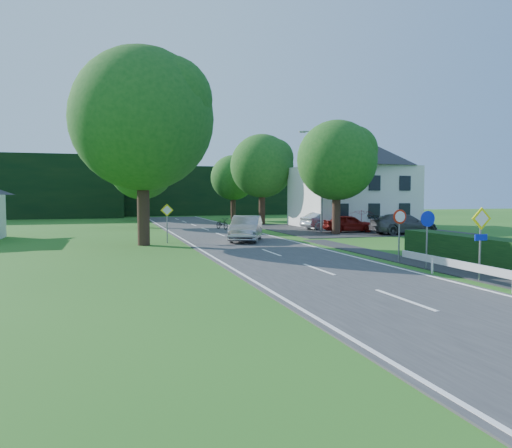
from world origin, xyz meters
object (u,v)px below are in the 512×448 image
object	(u,v)px
parked_car_silver_a	(326,221)
parked_car_grey	(404,224)
parked_car_red	(349,223)
parked_car_silver_b	(399,223)
motorcycle	(222,224)
moving_car	(246,228)
streetlight	(320,176)
parasol	(362,220)

from	to	relation	value
parked_car_silver_a	parked_car_grey	size ratio (longest dim) A/B	0.85
parked_car_red	parked_car_silver_b	bearing A→B (deg)	-79.08
motorcycle	parked_car_silver_a	world-z (taller)	parked_car_silver_a
moving_car	parked_car_silver_b	size ratio (longest dim) A/B	1.09
parked_car_silver_a	parked_car_grey	bearing A→B (deg)	-166.81
streetlight	parked_car_silver_a	bearing A→B (deg)	57.88
parked_car_silver_a	motorcycle	bearing A→B (deg)	59.83
parked_car_red	parked_car_grey	size ratio (longest dim) A/B	0.77
moving_car	parasol	bearing A→B (deg)	48.38
parasol	parked_car_silver_b	bearing A→B (deg)	-7.91
moving_car	parked_car_silver_b	distance (m)	15.49
parked_car_red	parked_car_silver_a	xyz separation A→B (m)	(-0.32, 3.62, 0.05)
parked_car_silver_b	parasol	bearing A→B (deg)	49.86
parked_car_red	parasol	bearing A→B (deg)	-57.25
parked_car_silver_b	parasol	distance (m)	3.25
moving_car	motorcycle	bearing A→B (deg)	106.93
parked_car_silver_a	streetlight	bearing A→B (deg)	133.79
streetlight	moving_car	distance (m)	10.09
motorcycle	parked_car_grey	distance (m)	15.00
parked_car_grey	parked_car_silver_b	world-z (taller)	parked_car_grey
streetlight	parked_car_red	world-z (taller)	streetlight
parked_car_red	motorcycle	bearing A→B (deg)	63.46
parked_car_red	parked_car_grey	distance (m)	4.24
streetlight	parasol	xyz separation A→B (m)	(3.76, 0.14, -3.55)
streetlight	parked_car_grey	xyz separation A→B (m)	(5.30, -3.50, -3.66)
motorcycle	moving_car	bearing A→B (deg)	-113.16
motorcycle	parked_car_red	size ratio (longest dim) A/B	0.45
streetlight	parked_car_grey	distance (m)	7.34
parked_car_silver_a	parked_car_red	bearing A→B (deg)	171.03
parked_car_grey	parasol	xyz separation A→B (m)	(-1.55, 3.64, 0.12)
streetlight	parked_car_red	size ratio (longest dim) A/B	1.99
parked_car_silver_a	parked_car_silver_b	size ratio (longest dim) A/B	1.00
moving_car	parked_car_silver_a	xyz separation A→B (m)	(9.53, 8.61, -0.07)
streetlight	moving_car	world-z (taller)	streetlight
streetlight	parasol	bearing A→B (deg)	2.18
moving_car	streetlight	bearing A→B (deg)	57.87
streetlight	moving_car	size ratio (longest dim) A/B	1.64
moving_car	parked_car_silver_a	world-z (taller)	moving_car
parked_car_grey	parasol	distance (m)	3.96
motorcycle	parked_car_grey	world-z (taller)	parked_car_grey
streetlight	motorcycle	size ratio (longest dim) A/B	4.43
moving_car	parked_car_red	bearing A→B (deg)	48.63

